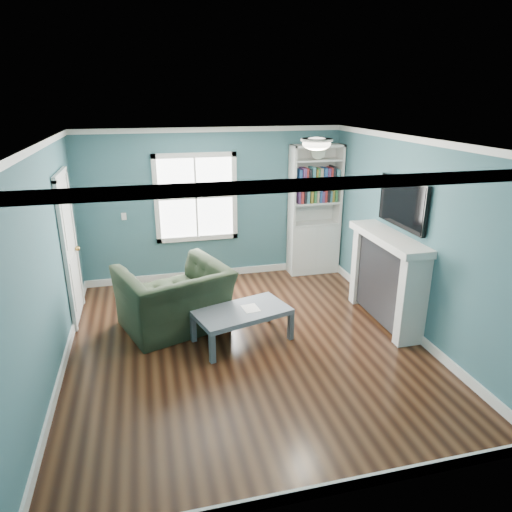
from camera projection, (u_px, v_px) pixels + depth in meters
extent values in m
plane|color=black|center=(246.00, 344.00, 5.97)|extent=(5.00, 5.00, 0.00)
plane|color=#386973|center=(214.00, 205.00, 7.83)|extent=(4.50, 0.00, 4.50)
plane|color=#386973|center=(322.00, 360.00, 3.25)|extent=(4.50, 0.00, 4.50)
plane|color=#386973|center=(47.00, 266.00, 5.03)|extent=(0.00, 5.00, 5.00)
plane|color=#386973|center=(411.00, 238.00, 6.05)|extent=(0.00, 5.00, 5.00)
plane|color=white|center=(245.00, 141.00, 5.11)|extent=(5.00, 5.00, 0.00)
cube|color=white|center=(216.00, 273.00, 8.23)|extent=(4.50, 0.03, 0.12)
cube|color=white|center=(314.00, 492.00, 3.68)|extent=(4.50, 0.03, 0.12)
cube|color=white|center=(64.00, 363.00, 5.45)|extent=(0.03, 5.00, 0.12)
cube|color=white|center=(400.00, 321.00, 6.46)|extent=(0.03, 5.00, 0.12)
cube|color=white|center=(212.00, 130.00, 7.39)|extent=(4.50, 0.04, 0.08)
cube|color=white|center=(331.00, 184.00, 2.85)|extent=(4.50, 0.04, 0.08)
cube|color=white|center=(30.00, 150.00, 4.62)|extent=(0.04, 5.00, 0.08)
cube|color=white|center=(421.00, 140.00, 5.63)|extent=(0.04, 5.00, 0.08)
cube|color=white|center=(196.00, 198.00, 7.71)|extent=(1.24, 0.01, 1.34)
cube|color=white|center=(156.00, 200.00, 7.54)|extent=(0.08, 0.06, 1.50)
cube|color=white|center=(234.00, 196.00, 7.84)|extent=(0.08, 0.06, 1.50)
cube|color=white|center=(198.00, 238.00, 7.93)|extent=(1.40, 0.06, 0.08)
cube|color=white|center=(194.00, 155.00, 7.46)|extent=(1.40, 0.06, 0.08)
cube|color=white|center=(196.00, 198.00, 7.69)|extent=(1.24, 0.03, 0.03)
cube|color=white|center=(196.00, 198.00, 7.69)|extent=(0.03, 0.03, 1.34)
cube|color=silver|center=(313.00, 248.00, 8.32)|extent=(0.90, 0.35, 0.90)
cube|color=silver|center=(292.00, 187.00, 7.84)|extent=(0.04, 0.35, 1.40)
cube|color=silver|center=(339.00, 184.00, 8.04)|extent=(0.04, 0.35, 1.40)
cube|color=silver|center=(312.00, 184.00, 8.09)|extent=(0.90, 0.02, 1.40)
cube|color=silver|center=(317.00, 146.00, 7.72)|extent=(0.90, 0.35, 0.04)
cube|color=silver|center=(314.00, 223.00, 8.17)|extent=(0.84, 0.33, 0.03)
cube|color=silver|center=(315.00, 202.00, 8.04)|extent=(0.84, 0.33, 0.03)
cube|color=silver|center=(316.00, 181.00, 7.92)|extent=(0.84, 0.33, 0.03)
cube|color=silver|center=(317.00, 160.00, 7.80)|extent=(0.84, 0.33, 0.03)
cube|color=#593366|center=(316.00, 196.00, 7.98)|extent=(0.70, 0.25, 0.22)
cube|color=maroon|center=(317.00, 174.00, 7.86)|extent=(0.70, 0.25, 0.22)
cylinder|color=beige|center=(318.00, 152.00, 7.70)|extent=(0.26, 0.06, 0.26)
cube|color=black|center=(387.00, 282.00, 6.43)|extent=(0.30, 1.20, 1.10)
cube|color=black|center=(385.00, 295.00, 6.49)|extent=(0.22, 0.65, 0.70)
cube|color=silver|center=(412.00, 302.00, 5.81)|extent=(0.36, 0.16, 1.20)
cube|color=silver|center=(364.00, 266.00, 7.04)|extent=(0.36, 0.16, 1.20)
cube|color=silver|center=(389.00, 238.00, 6.20)|extent=(0.44, 1.58, 0.10)
cube|color=black|center=(403.00, 203.00, 6.08)|extent=(0.06, 1.10, 0.65)
cube|color=silver|center=(70.00, 250.00, 6.41)|extent=(0.04, 0.80, 2.05)
cube|color=white|center=(66.00, 261.00, 6.00)|extent=(0.05, 0.08, 2.13)
cube|color=white|center=(75.00, 241.00, 6.82)|extent=(0.05, 0.08, 2.13)
cube|color=white|center=(60.00, 174.00, 6.06)|extent=(0.05, 0.98, 0.08)
sphere|color=#BF8C3F|center=(78.00, 248.00, 6.72)|extent=(0.07, 0.07, 0.07)
ellipsoid|color=white|center=(317.00, 144.00, 5.42)|extent=(0.34, 0.34, 0.15)
cylinder|color=white|center=(317.00, 140.00, 5.41)|extent=(0.38, 0.38, 0.03)
cube|color=white|center=(124.00, 216.00, 7.51)|extent=(0.08, 0.01, 0.12)
imported|color=black|center=(174.00, 288.00, 6.22)|extent=(1.59, 1.30, 1.20)
cube|color=#4F565E|center=(212.00, 349.00, 5.51)|extent=(0.08, 0.08, 0.37)
cube|color=#4F565E|center=(291.00, 326.00, 6.05)|extent=(0.08, 0.08, 0.37)
cube|color=#4F565E|center=(193.00, 328.00, 6.00)|extent=(0.08, 0.08, 0.37)
cube|color=#4F565E|center=(267.00, 309.00, 6.54)|extent=(0.08, 0.08, 0.37)
cube|color=slate|center=(242.00, 312.00, 5.95)|extent=(1.35, 0.97, 0.07)
cube|color=white|center=(251.00, 308.00, 5.99)|extent=(0.23, 0.28, 0.00)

